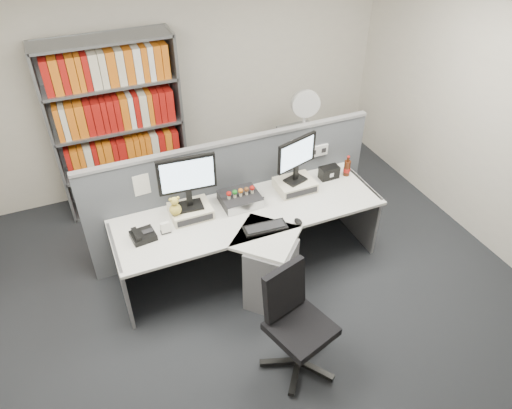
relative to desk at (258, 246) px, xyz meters
name	(u,v)px	position (x,y,z in m)	size (l,w,h in m)	color
ground	(284,323)	(0.00, -0.60, -0.46)	(5.50, 5.50, 0.00)	#25272C
room_shell	(292,157)	(0.00, -0.60, 1.33)	(5.04, 5.54, 2.72)	beige
partition	(234,193)	(0.00, 0.65, 0.19)	(3.00, 0.08, 1.27)	#52565D
desk	(258,246)	(0.00, 0.00, 0.00)	(2.60, 1.20, 0.72)	silver
monitor_riser_left	(191,211)	(-0.53, 0.38, 0.31)	(0.38, 0.31, 0.10)	beige
monitor_riser_right	(295,185)	(0.57, 0.38, 0.31)	(0.38, 0.31, 0.10)	beige
monitor_left	(187,178)	(-0.53, 0.38, 0.69)	(0.53, 0.19, 0.54)	black
monitor_right	(297,156)	(0.57, 0.38, 0.65)	(0.46, 0.21, 0.48)	black
desktop_pc	(240,199)	(-0.03, 0.38, 0.31)	(0.37, 0.33, 0.10)	black
figurines	(241,192)	(-0.03, 0.36, 0.41)	(0.29, 0.05, 0.09)	beige
keyboard	(265,228)	(0.04, -0.07, 0.28)	(0.41, 0.18, 0.03)	black
mouse	(298,222)	(0.35, -0.12, 0.28)	(0.06, 0.10, 0.04)	black
desk_phone	(143,235)	(-1.02, 0.23, 0.30)	(0.23, 0.21, 0.09)	black
desk_calendar	(165,228)	(-0.81, 0.23, 0.31)	(0.09, 0.07, 0.11)	black
plush_toy	(175,207)	(-0.68, 0.33, 0.45)	(0.11, 0.11, 0.19)	gold
speaker	(329,172)	(0.99, 0.42, 0.33)	(0.20, 0.11, 0.13)	black
cola_bottle	(347,168)	(1.18, 0.40, 0.35)	(0.07, 0.07, 0.23)	#3F190A
shelving_unit	(119,130)	(-0.90, 1.85, 0.52)	(1.41, 0.40, 2.00)	gray
filing_cabinet	(302,158)	(1.20, 1.40, -0.11)	(0.45, 0.61, 0.70)	gray
desk_fan	(305,107)	(1.20, 1.40, 0.60)	(0.34, 0.20, 0.57)	white
office_chair	(295,319)	(-0.10, -0.96, 0.06)	(0.64, 0.61, 0.96)	silver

